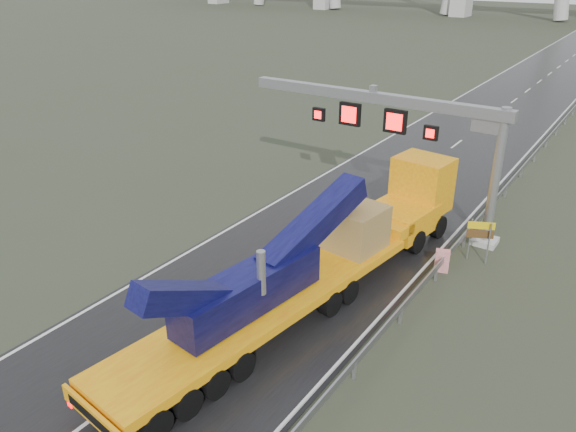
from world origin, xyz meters
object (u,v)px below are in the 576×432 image
Objects in this scene: heavy_haul_truck at (337,245)px; striped_barrier at (442,261)px; exit_sign_pair at (480,234)px; sign_gantry at (408,125)px.

striped_barrier is (3.67, 3.69, -1.36)m from heavy_haul_truck.
exit_sign_pair is 1.96× the size of striped_barrier.
striped_barrier is at bearing -45.71° from sign_gantry.
sign_gantry is 6.80m from exit_sign_pair.
heavy_haul_truck reaches higher than striped_barrier.
striped_barrier is at bearing -145.40° from exit_sign_pair.
exit_sign_pair is at bearing 40.41° from striped_barrier.
heavy_haul_truck is (0.22, -7.69, -3.70)m from sign_gantry.
striped_barrier is (-1.10, -1.87, -0.97)m from exit_sign_pair.
exit_sign_pair is (5.00, -2.13, -4.09)m from sign_gantry.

